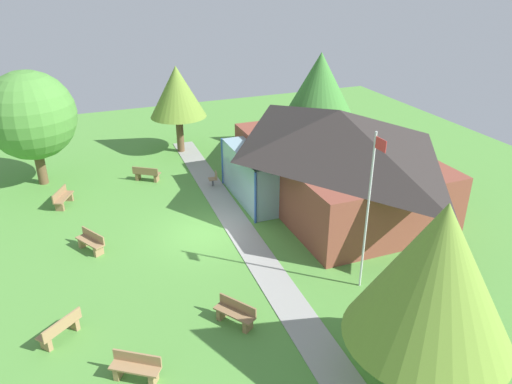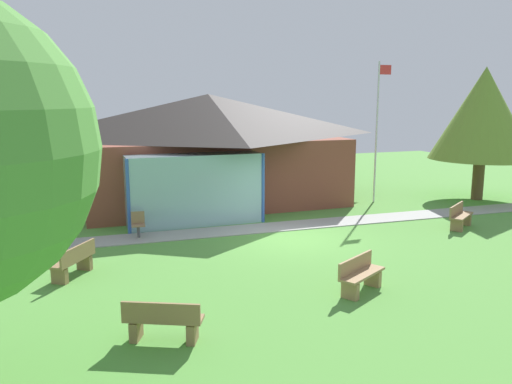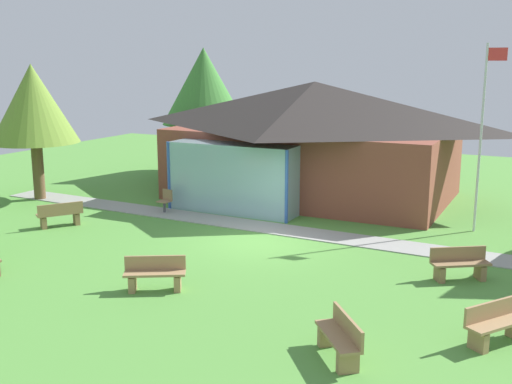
{
  "view_description": "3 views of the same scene",
  "coord_description": "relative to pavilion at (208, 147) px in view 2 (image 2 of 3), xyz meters",
  "views": [
    {
      "loc": [
        18.59,
        -5.02,
        11.14
      ],
      "look_at": [
        -0.71,
        2.61,
        1.3
      ],
      "focal_mm": 34.46,
      "sensor_mm": 36.0,
      "label": 1
    },
    {
      "loc": [
        -6.83,
        -15.11,
        4.59
      ],
      "look_at": [
        -0.71,
        1.58,
        1.32
      ],
      "focal_mm": 36.21,
      "sensor_mm": 36.0,
      "label": 2
    },
    {
      "loc": [
        8.18,
        -16.73,
        5.54
      ],
      "look_at": [
        -0.79,
        1.28,
        1.26
      ],
      "focal_mm": 43.31,
      "sensor_mm": 36.0,
      "label": 3
    }
  ],
  "objects": [
    {
      "name": "ground_plane",
      "position": [
        1.02,
        -6.81,
        -2.45
      ],
      "size": [
        44.0,
        44.0,
        0.0
      ],
      "primitive_type": "plane",
      "color": "#54933D"
    },
    {
      "name": "flagpole",
      "position": [
        6.9,
        -2.58,
        0.9
      ],
      "size": [
        0.64,
        0.08,
        6.09
      ],
      "color": "silver",
      "rests_on": "ground_plane"
    },
    {
      "name": "footpath",
      "position": [
        1.02,
        -5.34,
        -2.43
      ],
      "size": [
        24.52,
        2.07,
        0.03
      ],
      "primitive_type": "cube",
      "rotation": [
        0.0,
        0.0,
        -0.03
      ],
      "color": "#999993",
      "rests_on": "ground_plane"
    },
    {
      "name": "tree_behind_pavilion_left",
      "position": [
        -6.78,
        2.81,
        1.85
      ],
      "size": [
        4.13,
        4.13,
        6.18
      ],
      "color": "brown",
      "rests_on": "ground_plane"
    },
    {
      "name": "patio_chair_west",
      "position": [
        -3.77,
        -5.04,
        -2.03
      ],
      "size": [
        0.48,
        0.48,
        0.86
      ],
      "rotation": [
        0.0,
        0.0,
        3.04
      ],
      "color": "#8C6B4C",
      "rests_on": "ground_plane"
    },
    {
      "name": "bench_mid_right",
      "position": [
        7.15,
        -7.65,
        -2.04
      ],
      "size": [
        1.49,
        1.2,
        0.84
      ],
      "rotation": [
        0.0,
        0.0,
        3.73
      ],
      "color": "olive",
      "rests_on": "ground_plane"
    },
    {
      "name": "tree_east_hedge",
      "position": [
        11.6,
        -3.71,
        1.42
      ],
      "size": [
        4.52,
        4.52,
        5.91
      ],
      "color": "brown",
      "rests_on": "ground_plane"
    },
    {
      "name": "bench_mid_left",
      "position": [
        -5.84,
        -8.3,
        -2.04
      ],
      "size": [
        1.21,
        1.49,
        0.84
      ],
      "rotation": [
        0.0,
        0.0,
        0.97
      ],
      "color": "olive",
      "rests_on": "ground_plane"
    },
    {
      "name": "pavilion",
      "position": [
        0.0,
        0.0,
        0.0
      ],
      "size": [
        11.81,
        8.57,
        4.72
      ],
      "color": "brown",
      "rests_on": "ground_plane"
    },
    {
      "name": "bench_front_center",
      "position": [
        0.56,
        -11.77,
        -2.04
      ],
      "size": [
        1.52,
        1.13,
        0.84
      ],
      "rotation": [
        0.0,
        0.0,
        3.66
      ],
      "color": "#9E7A51",
      "rests_on": "ground_plane"
    },
    {
      "name": "bench_front_left",
      "position": [
        -4.32,
        -12.72,
        -2.04
      ],
      "size": [
        1.54,
        1.04,
        0.84
      ],
      "rotation": [
        0.0,
        0.0,
        5.84
      ],
      "color": "olive",
      "rests_on": "ground_plane"
    }
  ]
}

